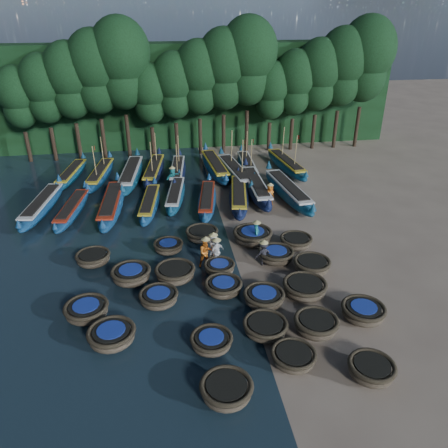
{
  "coord_description": "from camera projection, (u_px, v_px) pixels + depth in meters",
  "views": [
    {
      "loc": [
        -3.92,
        -21.71,
        13.39
      ],
      "look_at": [
        -0.34,
        1.8,
        1.3
      ],
      "focal_mm": 35.0,
      "sensor_mm": 36.0,
      "label": 1
    }
  ],
  "objects": [
    {
      "name": "long_boat_16",
      "position": [
        247.0,
        166.0,
        38.53
      ],
      "size": [
        1.7,
        7.82,
        3.32
      ],
      "rotation": [
        0.0,
        0.0,
        -0.04
      ],
      "color": "navy",
      "rests_on": "ground"
    },
    {
      "name": "coracle_21",
      "position": [
        168.0,
        246.0,
        26.09
      ],
      "size": [
        2.04,
        2.04,
        0.65
      ],
      "rotation": [
        0.0,
        0.0,
        0.26
      ],
      "color": "brown",
      "rests_on": "ground"
    },
    {
      "name": "long_boat_11",
      "position": [
        131.0,
        174.0,
        36.32
      ],
      "size": [
        2.49,
        9.09,
        1.61
      ],
      "rotation": [
        0.0,
        0.0,
        -0.1
      ],
      "color": "navy",
      "rests_on": "ground"
    },
    {
      "name": "long_boat_4",
      "position": [
        176.0,
        195.0,
        32.78
      ],
      "size": [
        2.32,
        7.29,
        1.3
      ],
      "rotation": [
        0.0,
        0.0,
        -0.15
      ],
      "color": "navy",
      "rests_on": "ground"
    },
    {
      "name": "long_boat_3",
      "position": [
        150.0,
        203.0,
        31.39
      ],
      "size": [
        2.09,
        7.21,
        1.28
      ],
      "rotation": [
        0.0,
        0.0,
        -0.12
      ],
      "color": "navy",
      "rests_on": "ground"
    },
    {
      "name": "tree_2",
      "position": [
        69.0,
        80.0,
        38.5
      ],
      "size": [
        4.51,
        4.51,
        10.63
      ],
      "color": "black",
      "rests_on": "ground"
    },
    {
      "name": "long_boat_17",
      "position": [
        286.0,
        164.0,
        38.74
      ],
      "size": [
        2.43,
        8.45,
        3.61
      ],
      "rotation": [
        0.0,
        0.0,
        0.12
      ],
      "color": "navy",
      "rests_on": "ground"
    },
    {
      "name": "coracle_13",
      "position": [
        264.0,
        297.0,
        21.51
      ],
      "size": [
        2.1,
        2.1,
        0.72
      ],
      "rotation": [
        0.0,
        0.0,
        -0.1
      ],
      "color": "brown",
      "rests_on": "ground"
    },
    {
      "name": "long_boat_5",
      "position": [
        207.0,
        200.0,
        31.91
      ],
      "size": [
        2.46,
        7.41,
        1.32
      ],
      "rotation": [
        0.0,
        0.0,
        -0.16
      ],
      "color": "navy",
      "rests_on": "ground"
    },
    {
      "name": "long_boat_10",
      "position": [
        100.0,
        174.0,
        36.51
      ],
      "size": [
        2.47,
        8.07,
        3.46
      ],
      "rotation": [
        0.0,
        0.0,
        -0.14
      ],
      "color": "navy",
      "rests_on": "ground"
    },
    {
      "name": "tree_9",
      "position": [
        248.0,
        60.0,
        40.05
      ],
      "size": [
        5.34,
        5.34,
        12.58
      ],
      "color": "black",
      "rests_on": "ground"
    },
    {
      "name": "long_boat_13",
      "position": [
        177.0,
        171.0,
        37.34
      ],
      "size": [
        2.22,
        7.75,
        3.31
      ],
      "rotation": [
        0.0,
        0.0,
        -0.11
      ],
      "color": "#0D1B32",
      "rests_on": "ground"
    },
    {
      "name": "coracle_8",
      "position": [
        316.0,
        324.0,
        19.62
      ],
      "size": [
        2.48,
        2.48,
        0.81
      ],
      "rotation": [
        0.0,
        0.0,
        0.42
      ],
      "color": "brown",
      "rests_on": "ground"
    },
    {
      "name": "coracle_11",
      "position": [
        159.0,
        297.0,
        21.55
      ],
      "size": [
        1.97,
        1.97,
        0.68
      ],
      "rotation": [
        0.0,
        0.0,
        0.01
      ],
      "color": "brown",
      "rests_on": "ground"
    },
    {
      "name": "coracle_19",
      "position": [
        312.0,
        265.0,
        24.1
      ],
      "size": [
        2.18,
        2.18,
        0.77
      ],
      "rotation": [
        0.0,
        0.0,
        0.15
      ],
      "color": "brown",
      "rests_on": "ground"
    },
    {
      "name": "long_boat_9",
      "position": [
        72.0,
        174.0,
        36.71
      ],
      "size": [
        2.38,
        7.41,
        1.32
      ],
      "rotation": [
        0.0,
        0.0,
        -0.15
      ],
      "color": "navy",
      "rests_on": "ground"
    },
    {
      "name": "fisherman_0",
      "position": [
        214.0,
        247.0,
        24.92
      ],
      "size": [
        0.76,
        0.97,
        1.96
      ],
      "rotation": [
        0.0,
        0.0,
        1.31
      ],
      "color": "silver",
      "rests_on": "ground"
    },
    {
      "name": "fisherman_4",
      "position": [
        217.0,
        251.0,
        24.56
      ],
      "size": [
        1.04,
        0.88,
        1.87
      ],
      "rotation": [
        0.0,
        0.0,
        3.73
      ],
      "color": "silver",
      "rests_on": "ground"
    },
    {
      "name": "tree_4",
      "position": [
        121.0,
        62.0,
        38.51
      ],
      "size": [
        5.34,
        5.34,
        12.58
      ],
      "color": "black",
      "rests_on": "ground"
    },
    {
      "name": "long_boat_1",
      "position": [
        72.0,
        209.0,
        30.51
      ],
      "size": [
        2.25,
        7.24,
        1.29
      ],
      "rotation": [
        0.0,
        0.0,
        -0.14
      ],
      "color": "navy",
      "rests_on": "ground"
    },
    {
      "name": "tree_11",
      "position": [
        295.0,
        82.0,
        41.59
      ],
      "size": [
        4.09,
        4.09,
        9.65
      ],
      "color": "black",
      "rests_on": "ground"
    },
    {
      "name": "coracle_12",
      "position": [
        223.0,
        287.0,
        22.31
      ],
      "size": [
        2.32,
        2.32,
        0.73
      ],
      "rotation": [
        0.0,
        0.0,
        0.34
      ],
      "color": "brown",
      "rests_on": "ground"
    },
    {
      "name": "tree_8",
      "position": [
        224.0,
        68.0,
        40.05
      ],
      "size": [
        4.92,
        4.92,
        11.6
      ],
      "color": "black",
      "rests_on": "ground"
    },
    {
      "name": "coracle_22",
      "position": [
        202.0,
        234.0,
        27.36
      ],
      "size": [
        2.17,
        2.17,
        0.75
      ],
      "rotation": [
        0.0,
        0.0,
        -0.15
      ],
      "color": "brown",
      "rests_on": "ground"
    },
    {
      "name": "long_boat_15",
      "position": [
        235.0,
        172.0,
        36.85
      ],
      "size": [
        2.68,
        9.02,
        3.86
      ],
      "rotation": [
        0.0,
        0.0,
        0.13
      ],
      "color": "navy",
      "rests_on": "ground"
    },
    {
      "name": "coracle_16",
      "position": [
        175.0,
        273.0,
        23.39
      ],
      "size": [
        2.2,
        2.2,
        0.8
      ],
      "rotation": [
        0.0,
        0.0,
        -0.04
      ],
      "color": "brown",
      "rests_on": "ground"
    },
    {
      "name": "tree_1",
      "position": [
        44.0,
        88.0,
        38.5
      ],
      "size": [
        4.09,
        4.09,
        9.65
      ],
      "color": "black",
      "rests_on": "ground"
    },
    {
      "name": "tree_12",
      "position": [
        319.0,
        74.0,
        41.59
      ],
      "size": [
        4.51,
        4.51,
        10.63
      ],
      "color": "black",
      "rests_on": "ground"
    },
    {
      "name": "tree_10",
      "position": [
        271.0,
        90.0,
        41.59
      ],
      "size": [
        3.68,
        3.68,
        8.68
      ],
      "color": "black",
      "rests_on": "ground"
    },
    {
      "name": "fisherman_1",
      "position": [
        256.0,
        232.0,
        26.54
      ],
      "size": [
        0.55,
        0.68,
        1.83
      ],
      "rotation": [
        0.0,
        0.0,
        1.26
      ],
      "color": "#196669",
      "rests_on": "ground"
    },
    {
      "name": "coracle_2",
      "position": [
        226.0,
        390.0,
        16.33
      ],
      "size": [
        2.49,
        2.49,
        0.77
      ],
      "rotation": [
        0.0,
        0.0,
        0.42
      ],
      "color": "brown",
      "rests_on": "ground"
    },
    {
      "name": "fisherman_6",
      "position": [
        270.0,
        194.0,
        31.97
      ],
      "size": [
        0.95,
        0.91,
        1.84
      ],
      "rotation": [
        0.0,
        0.0,
        0.71
      ],
      "color": "#C8641A",
      "rests_on": "ground"
    },
    {
      "name": "coracle_14",
      "position": [
        305.0,
        288.0,
        22.18
      ],
      "size": [
        2.44,
        2.44,
        0.79
      ],
      "rotation": [
        0.0,
        0.0,
        -0.17
      ],
      "color": "brown",
      "rests_on": "ground"
    },
    {
      "name": "long_boat_7",
      "position": [
        256.0,
        187.0,
        33.86
      ],
      "size": [
        1.68,
        9.07,
        1.6
      ],
      "rotation": [
        0.0,
        0.0,
        -0.01
      ],
      "color": "#0D1B32",
      "rests_on": "ground"
    },
    {
      "name": "tree_5",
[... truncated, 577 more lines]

